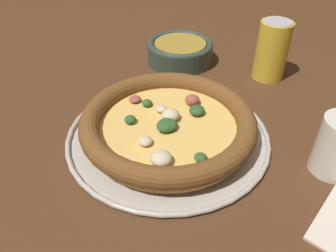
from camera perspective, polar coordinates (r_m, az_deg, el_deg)
ground_plane at (r=0.56m, az=0.00°, el=-1.84°), size 3.00×3.00×0.00m
pizza_tray at (r=0.55m, az=0.00°, el=-1.48°), size 0.34×0.34×0.01m
pizza at (r=0.54m, az=0.00°, el=0.55°), size 0.29×0.29×0.04m
bowl_near at (r=0.78m, az=2.12°, el=13.00°), size 0.15×0.15×0.05m
beverage_can at (r=0.73m, az=17.66°, el=12.43°), size 0.07×0.07×0.12m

